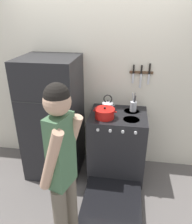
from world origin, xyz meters
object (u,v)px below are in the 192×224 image
dutch_oven_pot (105,113)px  refrigerator (53,118)px  stove_range (117,146)px  tea_kettle (108,105)px  utensil_jar (133,106)px  person (63,170)px

dutch_oven_pot → refrigerator: bearing=172.7°
stove_range → tea_kettle: bearing=132.8°
tea_kettle → utensil_jar: bearing=1.0°
dutch_oven_pot → person: 1.13m
tea_kettle → person: 1.39m
stove_range → person: size_ratio=0.81×
tea_kettle → person: (-0.23, -1.37, -0.02)m
dutch_oven_pot → tea_kettle: 0.26m
refrigerator → utensil_jar: refrigerator is taller
stove_range → utensil_jar: utensil_jar is taller
refrigerator → person: size_ratio=0.96×
dutch_oven_pot → person: person is taller
refrigerator → person: 1.32m
utensil_jar → stove_range: bearing=-137.1°
refrigerator → utensil_jar: size_ratio=6.43×
refrigerator → stove_range: refrigerator is taller
utensil_jar → person: 1.49m
refrigerator → utensil_jar: 1.11m
tea_kettle → utensil_jar: (0.34, 0.01, 0.01)m
stove_range → person: 1.36m
refrigerator → dutch_oven_pot: 0.75m
refrigerator → tea_kettle: size_ratio=7.70×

